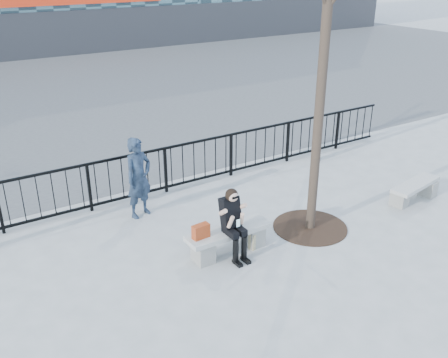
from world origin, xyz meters
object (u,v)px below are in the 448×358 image
bench_second (415,190)px  standing_man (139,178)px  seated_woman (234,224)px  bench_main (229,238)px

bench_second → standing_man: 6.11m
seated_woman → standing_man: bearing=107.7°
seated_woman → bench_main: bearing=90.0°
bench_second → seated_woman: bearing=167.2°
bench_main → seated_woman: (0.00, -0.16, 0.37)m
seated_woman → bench_second: bearing=-3.0°
bench_main → seated_woman: 0.40m
seated_woman → standing_man: (-0.77, 2.41, 0.19)m
bench_second → seated_woman: seated_woman is taller
bench_main → standing_man: size_ratio=0.95×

